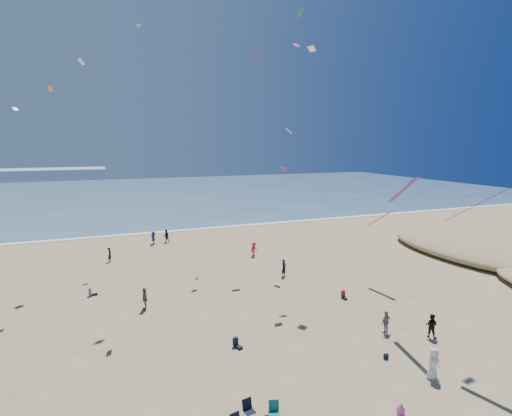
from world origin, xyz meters
name	(u,v)px	position (x,y,z in m)	size (l,w,h in m)	color
ground	(277,411)	(0.00, 0.00, 0.00)	(220.00, 220.00, 0.00)	tan
ocean	(131,195)	(0.00, 95.00, 0.03)	(220.00, 100.00, 0.06)	#476B84
surf_line	(156,232)	(0.00, 45.00, 0.04)	(220.00, 1.20, 0.08)	white
standing_flyers	(222,284)	(2.14, 16.95, 0.88)	(28.20, 44.25, 1.88)	black
seated_group	(284,341)	(3.20, 5.89, 0.42)	(21.94, 28.75, 0.84)	white
chair_cluster	(254,416)	(-1.48, -0.50, 0.50)	(2.73, 1.50, 1.00)	black
navy_bag	(386,356)	(8.65, 2.07, 0.17)	(0.28, 0.18, 0.34)	black
kites_aloft	(303,130)	(8.38, 13.30, 14.78)	(36.03, 38.42, 29.79)	green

